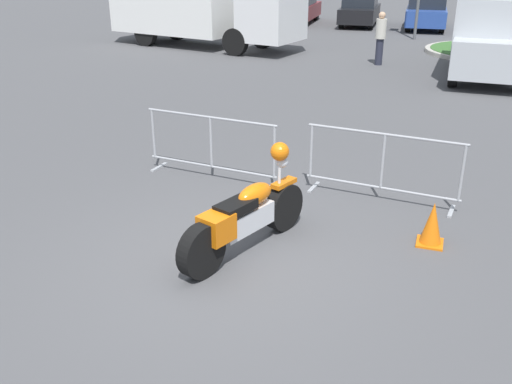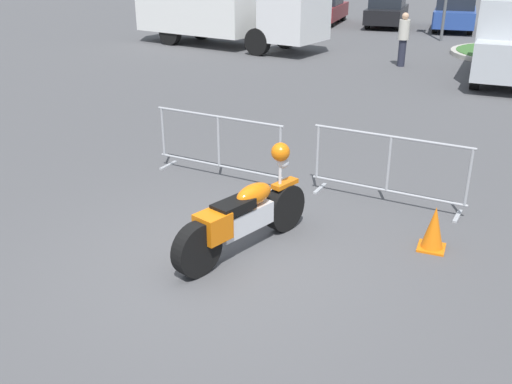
{
  "view_description": "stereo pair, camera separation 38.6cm",
  "coord_description": "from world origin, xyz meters",
  "views": [
    {
      "loc": [
        2.33,
        -5.67,
        3.58
      ],
      "look_at": [
        0.1,
        0.77,
        0.65
      ],
      "focal_mm": 40.0,
      "sensor_mm": 36.0,
      "label": 1
    },
    {
      "loc": [
        2.69,
        -5.53,
        3.58
      ],
      "look_at": [
        0.1,
        0.77,
        0.65
      ],
      "focal_mm": 40.0,
      "sensor_mm": 36.0,
      "label": 2
    }
  ],
  "objects": [
    {
      "name": "crowd_barrier_near",
      "position": [
        -1.3,
        2.54,
        0.56
      ],
      "size": [
        2.37,
        0.68,
        1.07
      ],
      "rotation": [
        0.0,
        0.0,
        -0.11
      ],
      "color": "#9EA0A5",
      "rests_on": "ground"
    },
    {
      "name": "pedestrian",
      "position": [
        -0.06,
        13.64,
        0.92
      ],
      "size": [
        0.47,
        0.47,
        1.69
      ],
      "rotation": [
        0.0,
        0.0,
        5.69
      ],
      "color": "#262838",
      "rests_on": "ground"
    },
    {
      "name": "parked_car_white",
      "position": [
        3.93,
        23.17,
        0.7
      ],
      "size": [
        1.88,
        4.14,
        1.38
      ],
      "rotation": [
        0.0,
        0.0,
        1.63
      ],
      "color": "white",
      "rests_on": "ground"
    },
    {
      "name": "ground_plane",
      "position": [
        0.0,
        0.0,
        0.0
      ],
      "size": [
        120.0,
        120.0,
        0.0
      ],
      "primitive_type": "plane",
      "color": "#4C4C4F"
    },
    {
      "name": "traffic_cone",
      "position": [
        2.32,
        1.32,
        0.29
      ],
      "size": [
        0.34,
        0.34,
        0.59
      ],
      "color": "orange",
      "rests_on": "ground"
    },
    {
      "name": "parked_car_maroon",
      "position": [
        -5.59,
        23.81,
        0.71
      ],
      "size": [
        1.92,
        4.22,
        1.4
      ],
      "rotation": [
        0.0,
        0.0,
        1.63
      ],
      "color": "maroon",
      "rests_on": "ground"
    },
    {
      "name": "motorcycle",
      "position": [
        0.1,
        0.37,
        0.49
      ],
      "size": [
        0.95,
        2.18,
        1.28
      ],
      "rotation": [
        0.0,
        0.0,
        1.22
      ],
      "color": "black",
      "rests_on": "ground"
    },
    {
      "name": "parked_car_blue",
      "position": [
        0.76,
        23.57,
        0.75
      ],
      "size": [
        2.04,
        4.48,
        1.49
      ],
      "rotation": [
        0.0,
        0.0,
        1.63
      ],
      "color": "#284799",
      "rests_on": "ground"
    },
    {
      "name": "box_truck",
      "position": [
        -7.37,
        15.22,
        1.64
      ],
      "size": [
        8.0,
        3.86,
        2.98
      ],
      "rotation": [
        0.0,
        0.0,
        -0.22
      ],
      "color": "white",
      "rests_on": "ground"
    },
    {
      "name": "crowd_barrier_far",
      "position": [
        1.5,
        2.54,
        0.56
      ],
      "size": [
        2.37,
        0.68,
        1.07
      ],
      "rotation": [
        0.0,
        0.0,
        -0.11
      ],
      "color": "#9EA0A5",
      "rests_on": "ground"
    },
    {
      "name": "delivery_van",
      "position": [
        3.24,
        12.88,
        1.24
      ],
      "size": [
        2.12,
        5.05,
        2.31
      ],
      "rotation": [
        0.0,
        0.0,
        -1.6
      ],
      "color": "#B2B7BC",
      "rests_on": "ground"
    },
    {
      "name": "parked_car_yellow",
      "position": [
        -8.76,
        23.79,
        0.77
      ],
      "size": [
        2.07,
        4.56,
        1.52
      ],
      "rotation": [
        0.0,
        0.0,
        1.63
      ],
      "color": "yellow",
      "rests_on": "ground"
    },
    {
      "name": "parked_car_black",
      "position": [
        -2.42,
        23.72,
        0.71
      ],
      "size": [
        1.91,
        4.2,
        1.4
      ],
      "rotation": [
        0.0,
        0.0,
        1.63
      ],
      "color": "black",
      "rests_on": "ground"
    },
    {
      "name": "planter_island",
      "position": [
        3.56,
        17.01,
        0.33
      ],
      "size": [
        4.7,
        4.7,
        1.15
      ],
      "color": "#ADA89E",
      "rests_on": "ground"
    },
    {
      "name": "parked_car_green",
      "position": [
        -11.94,
        23.26,
        0.74
      ],
      "size": [
        1.98,
        4.37,
        1.45
      ],
      "rotation": [
        0.0,
        0.0,
        1.63
      ],
      "color": "#236B38",
      "rests_on": "ground"
    }
  ]
}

